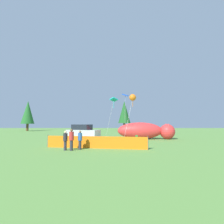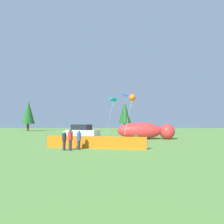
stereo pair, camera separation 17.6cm
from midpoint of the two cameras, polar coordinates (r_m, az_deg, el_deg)
ground_plane at (r=18.80m, az=-2.70°, el=-10.42°), size 120.00×120.00×0.00m
parked_car at (r=22.27m, az=-9.35°, el=-6.72°), size 4.35×3.04×2.05m
folding_chair at (r=19.47m, az=8.50°, el=-8.65°), size 0.70×0.70×0.91m
inflatable_cat at (r=24.88m, az=10.84°, el=-6.22°), size 7.98×2.56×2.32m
safety_fence at (r=15.68m, az=-5.48°, el=-9.82°), size 9.02×1.62×1.16m
spectator_in_green_shirt at (r=15.10m, az=-10.44°, el=-8.73°), size 0.35×0.35×1.59m
spectator_in_grey_shirt at (r=14.74m, az=-13.14°, el=-8.50°), size 0.38×0.38×1.74m
spectator_in_yellow_shirt at (r=14.96m, az=-15.02°, el=-8.71°), size 0.35×0.35×1.59m
kite_blue_box at (r=27.46m, az=4.45°, el=5.32°), size 1.09×2.35×6.89m
kite_teal_diamond at (r=26.46m, az=0.68°, el=3.91°), size 1.91×1.55×6.10m
kite_orange_flower at (r=24.18m, az=6.86°, el=4.69°), size 1.87×2.31×6.20m
horizon_tree_east at (r=55.45m, az=4.26°, el=-0.06°), size 3.87×3.87×9.24m
horizon_tree_west at (r=55.00m, az=-25.57°, el=-0.14°), size 3.57×3.57×8.52m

